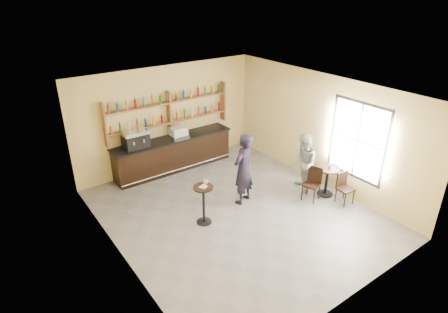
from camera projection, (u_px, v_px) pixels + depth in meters
floor at (236, 213)px, 9.63m from camera, size 7.00×7.00×0.00m
ceiling at (238, 92)px, 8.27m from camera, size 7.00×7.00×0.00m
wall_back at (168, 118)px, 11.52m from camera, size 7.00×0.00×7.00m
wall_front at (361, 228)px, 6.38m from camera, size 7.00×0.00×7.00m
wall_left at (116, 195)px, 7.36m from camera, size 0.00×7.00×7.00m
wall_right at (321, 130)px, 10.53m from camera, size 0.00×7.00×7.00m
window_pane at (358, 141)px, 9.61m from camera, size 0.00×2.00×2.00m
window_frame at (357, 141)px, 9.60m from camera, size 0.04×1.70×2.10m
shelf_unit at (169, 112)px, 11.33m from camera, size 4.00×0.26×1.40m
liquor_bottles at (169, 107)px, 11.26m from camera, size 3.68×0.10×1.00m
bar_counter at (174, 154)px, 11.69m from camera, size 3.87×0.76×1.05m
espresso_machine at (136, 139)px, 10.73m from camera, size 0.71×0.46×0.51m
pastry_case at (178, 132)px, 11.52m from camera, size 0.55×0.47×0.30m
pedestal_table at (204, 205)px, 9.05m from camera, size 0.62×0.62×1.01m
napkin at (203, 187)px, 8.84m from camera, size 0.22×0.22×0.00m
donut at (204, 186)px, 8.82m from camera, size 0.15×0.15×0.05m
cup_pedestal at (206, 182)px, 8.96m from camera, size 0.14×0.14×0.10m
man_main at (243, 169)px, 9.74m from camera, size 0.83×0.68×1.96m
cafe_table at (326, 181)px, 10.31m from camera, size 0.76×0.76×0.83m
cup_cafe at (330, 166)px, 10.14m from camera, size 0.12×0.12×0.09m
chair_west at (312, 184)px, 10.03m from camera, size 0.51×0.51×0.94m
chair_south at (346, 189)px, 9.89m from camera, size 0.41×0.41×0.87m
patron_second at (303, 164)px, 10.30m from camera, size 0.98×1.04×1.70m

